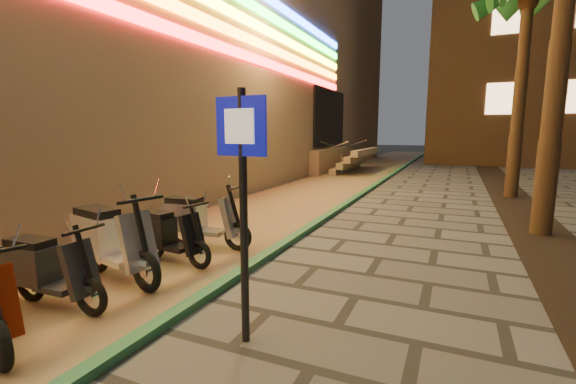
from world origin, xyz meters
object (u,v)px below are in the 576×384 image
at_px(scooter_7, 109,240).
at_px(scooter_9, 197,220).
at_px(scooter_8, 166,234).
at_px(scooter_6, 45,269).
at_px(pedestrian_sign, 242,183).

height_order(scooter_7, scooter_9, scooter_7).
relative_size(scooter_7, scooter_8, 1.23).
bearing_deg(scooter_6, pedestrian_sign, 4.21).
xyz_separation_m(pedestrian_sign, scooter_9, (-2.41, 2.46, -1.10)).
bearing_deg(pedestrian_sign, scooter_8, 151.45).
relative_size(scooter_8, scooter_9, 0.88).
bearing_deg(scooter_9, scooter_6, -100.24).
relative_size(scooter_6, scooter_7, 0.82).
distance_m(scooter_7, scooter_8, 0.93).
xyz_separation_m(scooter_6, scooter_8, (0.21, 1.87, -0.01)).
xyz_separation_m(pedestrian_sign, scooter_7, (-2.64, 0.71, -1.06)).
distance_m(pedestrian_sign, scooter_9, 3.61).
bearing_deg(scooter_7, pedestrian_sign, -2.82).
bearing_deg(scooter_9, scooter_7, -103.90).
height_order(scooter_6, scooter_7, scooter_7).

